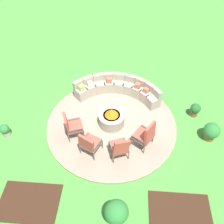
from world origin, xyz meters
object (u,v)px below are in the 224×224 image
object	(u,v)px
curved_stone_bench	(118,89)
potted_plant_2	(5,130)
lounge_chair_back_right	(145,135)
lounge_chair_back_left	(120,147)
lounge_chair_front_left	(72,125)
lounge_chair_front_right	(89,143)
potted_plant_3	(116,213)
fire_pit	(112,118)
potted_plant_0	(195,109)
potted_plant_1	(211,131)

from	to	relation	value
curved_stone_bench	potted_plant_2	xyz separation A→B (m)	(-3.81, -2.33, -0.10)
potted_plant_2	lounge_chair_back_right	bearing A→B (deg)	-1.23
curved_stone_bench	lounge_chair_back_left	size ratio (longest dim) A/B	3.40
lounge_chair_front_left	lounge_chair_back_right	distance (m)	2.48
lounge_chair_front_right	potted_plant_3	bearing A→B (deg)	-38.31
lounge_chair_back_left	lounge_chair_front_right	bearing A→B (deg)	154.09
lounge_chair_back_left	potted_plant_3	size ratio (longest dim) A/B	1.17
lounge_chair_front_left	potted_plant_3	size ratio (longest dim) A/B	1.15
fire_pit	curved_stone_bench	bearing A→B (deg)	84.87
fire_pit	potted_plant_0	bearing A→B (deg)	12.46
lounge_chair_front_left	lounge_chair_front_right	world-z (taller)	lounge_chair_front_right
lounge_chair_front_left	potted_plant_2	size ratio (longest dim) A/B	1.97
lounge_chair_front_right	potted_plant_1	world-z (taller)	lounge_chair_front_right
lounge_chair_front_left	lounge_chair_back_right	world-z (taller)	lounge_chair_back_right
curved_stone_bench	lounge_chair_back_left	xyz separation A→B (m)	(0.22, -2.96, 0.22)
lounge_chair_front_left	potted_plant_1	size ratio (longest dim) A/B	1.45
lounge_chair_front_left	potted_plant_2	distance (m)	2.39
lounge_chair_back_left	potted_plant_2	size ratio (longest dim) A/B	2.01
potted_plant_1	potted_plant_3	bearing A→B (deg)	-135.82
lounge_chair_front_left	potted_plant_0	world-z (taller)	lounge_chair_front_left
potted_plant_0	potted_plant_3	distance (m)	4.88
lounge_chair_front_left	potted_plant_0	distance (m)	4.61
fire_pit	lounge_chair_back_left	xyz separation A→B (m)	(0.36, -1.41, 0.25)
potted_plant_3	curved_stone_bench	bearing A→B (deg)	92.77
potted_plant_2	potted_plant_3	bearing A→B (deg)	-32.59
lounge_chair_front_right	potted_plant_0	xyz separation A→B (m)	(3.71, 2.00, -0.28)
curved_stone_bench	potted_plant_1	distance (m)	3.84
lounge_chair_front_left	potted_plant_1	bearing A→B (deg)	72.63
lounge_chair_front_right	fire_pit	bearing A→B (deg)	90.98
curved_stone_bench	potted_plant_3	distance (m)	4.93
lounge_chair_back_left	potted_plant_0	size ratio (longest dim) A/B	1.82
lounge_chair_back_right	potted_plant_1	size ratio (longest dim) A/B	1.61
lounge_chair_back_right	potted_plant_2	world-z (taller)	lounge_chair_back_right
curved_stone_bench	potted_plant_1	xyz separation A→B (m)	(3.32, -1.93, -0.01)
lounge_chair_back_right	potted_plant_0	xyz separation A→B (m)	(1.93, 1.57, -0.31)
lounge_chair_front_right	lounge_chair_back_right	bearing A→B (deg)	39.69
fire_pit	lounge_chair_back_left	size ratio (longest dim) A/B	0.92
lounge_chair_back_right	fire_pit	bearing A→B (deg)	86.24
lounge_chair_front_right	lounge_chair_back_right	size ratio (longest dim) A/B	0.93
fire_pit	lounge_chair_front_right	bearing A→B (deg)	-114.91
potted_plant_2	potted_plant_3	distance (m)	4.81
curved_stone_bench	lounge_chair_back_left	bearing A→B (deg)	-85.77
potted_plant_2	potted_plant_1	bearing A→B (deg)	3.23
lounge_chair_back_left	potted_plant_0	bearing A→B (deg)	16.55
potted_plant_0	potted_plant_2	xyz separation A→B (m)	(-6.77, -1.46, -0.04)
lounge_chair_back_left	lounge_chair_back_right	distance (m)	0.96
fire_pit	lounge_chair_back_right	bearing A→B (deg)	-37.09
lounge_chair_front_right	lounge_chair_back_left	xyz separation A→B (m)	(0.97, -0.09, -0.00)
lounge_chair_front_left	potted_plant_3	bearing A→B (deg)	11.13
fire_pit	potted_plant_1	size ratio (longest dim) A/B	1.37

